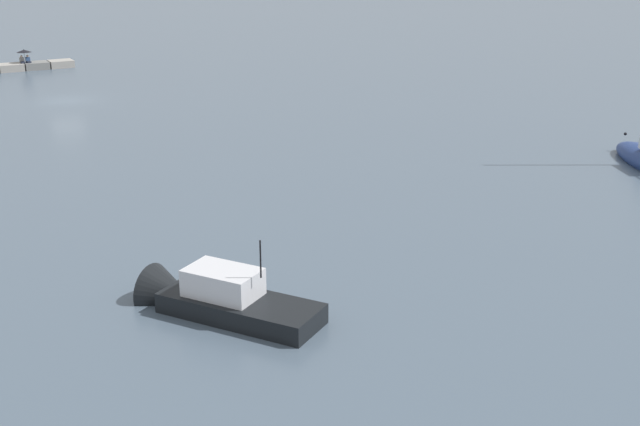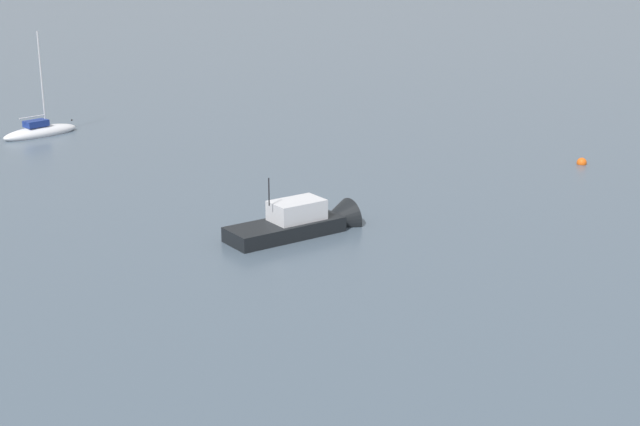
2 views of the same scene
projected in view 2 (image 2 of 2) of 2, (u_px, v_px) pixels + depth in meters
sailboat_white_near at (40, 132)px, 65.60m from camera, size 5.28×5.24×7.71m
motorboat_black_near at (304, 224)px, 44.09m from camera, size 5.46×6.82×3.81m
mooring_buoy_near at (582, 163)px, 57.35m from camera, size 0.63×0.63×0.63m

